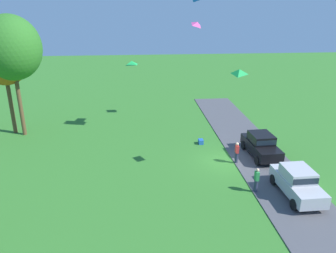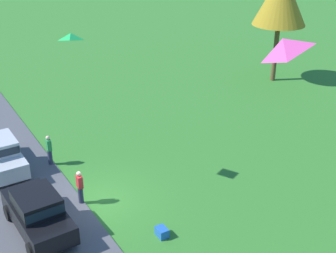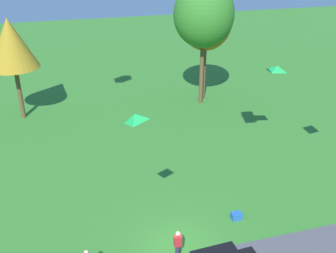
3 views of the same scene
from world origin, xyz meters
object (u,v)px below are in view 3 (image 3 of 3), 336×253
at_px(tree_far_right, 204,15).
at_px(cooler_box, 236,216).
at_px(tree_right_of_center, 11,44).
at_px(kite_diamond_low_drifter, 135,117).
at_px(tree_far_left, 206,22).
at_px(person_on_lawn, 178,246).
at_px(kite_diamond_trailing_tail, 277,68).

height_order(tree_far_right, cooler_box, tree_far_right).
bearing_deg(tree_right_of_center, kite_diamond_low_drifter, -71.17).
relative_size(tree_far_right, kite_diamond_low_drifter, 12.80).
bearing_deg(tree_far_left, person_on_lawn, -113.48).
bearing_deg(tree_far_right, kite_diamond_trailing_tail, -83.07).
bearing_deg(cooler_box, tree_far_right, 76.98).
height_order(person_on_lawn, tree_far_right, tree_far_right).
distance_m(tree_far_left, kite_diamond_low_drifter, 20.81).
distance_m(tree_right_of_center, kite_diamond_trailing_tail, 20.20).
height_order(tree_far_left, kite_diamond_low_drifter, tree_far_left).
relative_size(person_on_lawn, kite_diamond_low_drifter, 2.03).
bearing_deg(person_on_lawn, tree_far_right, 66.95).
bearing_deg(kite_diamond_low_drifter, tree_far_left, 61.48).
bearing_deg(tree_far_right, cooler_box, -103.02).
height_order(tree_far_left, kite_diamond_trailing_tail, tree_far_left).
relative_size(tree_far_right, cooler_box, 19.25).
bearing_deg(cooler_box, kite_diamond_trailing_tail, 49.78).
height_order(cooler_box, kite_diamond_trailing_tail, kite_diamond_trailing_tail).
distance_m(tree_right_of_center, cooler_box, 21.66).
relative_size(person_on_lawn, tree_far_left, 0.18).
height_order(tree_far_left, cooler_box, tree_far_left).
xyz_separation_m(tree_far_left, kite_diamond_low_drifter, (-9.94, -18.28, 0.26)).
distance_m(person_on_lawn, tree_right_of_center, 21.34).
bearing_deg(cooler_box, kite_diamond_low_drifter, -167.98).
bearing_deg(tree_right_of_center, person_on_lawn, -67.56).
height_order(kite_diamond_low_drifter, kite_diamond_trailing_tail, kite_diamond_low_drifter).
height_order(person_on_lawn, tree_far_left, tree_far_left).
bearing_deg(cooler_box, tree_right_of_center, 124.74).
relative_size(tree_right_of_center, tree_far_right, 0.77).
distance_m(tree_far_right, kite_diamond_low_drifter, 19.61).
bearing_deg(person_on_lawn, tree_far_left, 66.52).
height_order(tree_right_of_center, kite_diamond_low_drifter, tree_right_of_center).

